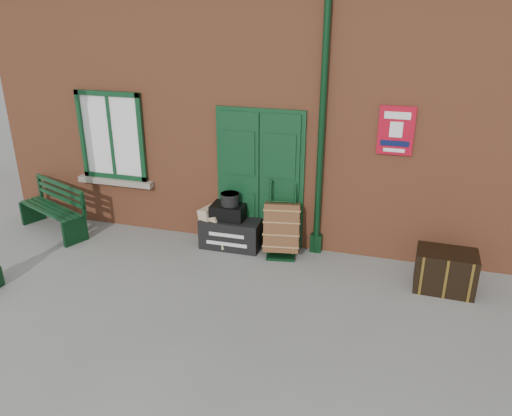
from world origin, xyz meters
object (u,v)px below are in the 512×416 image
at_px(houdini_trunk, 232,232).
at_px(dark_trunk, 445,271).
at_px(porter_trolley, 282,228).
at_px(bench, 55,207).

xyz_separation_m(houdini_trunk, dark_trunk, (3.28, -0.44, 0.05)).
distance_m(porter_trolley, dark_trunk, 2.47).
height_order(bench, dark_trunk, bench).
bearing_deg(dark_trunk, houdini_trunk, 173.82).
relative_size(bench, dark_trunk, 1.89).
distance_m(bench, dark_trunk, 6.42).
relative_size(bench, houdini_trunk, 1.56).
xyz_separation_m(bench, houdini_trunk, (3.14, 0.31, -0.21)).
height_order(houdini_trunk, porter_trolley, porter_trolley).
bearing_deg(porter_trolley, dark_trunk, -19.64).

